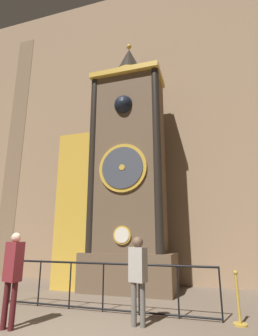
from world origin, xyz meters
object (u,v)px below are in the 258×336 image
(visitor_near, at_px, (13,270))
(stanchion_post, at_px, (239,307))
(clock_tower, at_px, (118,178))
(visitor_far, at_px, (138,270))

(visitor_near, distance_m, stanchion_post, 4.62)
(clock_tower, height_order, visitor_near, clock_tower)
(clock_tower, xyz_separation_m, visitor_near, (-0.78, -4.05, -2.68))
(visitor_far, distance_m, stanchion_post, 2.16)
(clock_tower, relative_size, visitor_near, 5.18)
(visitor_far, height_order, stanchion_post, visitor_far)
(clock_tower, xyz_separation_m, stanchion_post, (3.49, -2.46, -3.42))
(visitor_near, height_order, visitor_far, visitor_near)
(clock_tower, relative_size, stanchion_post, 9.00)
(visitor_far, bearing_deg, visitor_near, -140.71)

